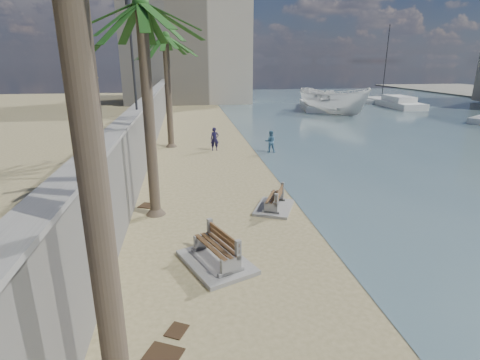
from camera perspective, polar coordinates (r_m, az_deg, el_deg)
ground_plane at (r=10.19m, az=8.94°, el=-18.44°), size 140.00×140.00×0.00m
seawall at (r=28.25m, az=-13.50°, el=8.59°), size 0.45×70.00×3.50m
wall_cap at (r=28.04m, az=-13.77°, el=12.22°), size 0.80×70.00×0.12m
end_building at (r=59.83m, az=-8.06°, el=18.49°), size 18.00×12.00×14.00m
bench_near at (r=11.62m, az=-3.65°, el=-10.75°), size 2.49×2.90×1.02m
bench_far at (r=15.81m, az=5.25°, el=-3.11°), size 2.14×2.48×0.87m
palm_mid at (r=14.66m, az=-14.88°, el=24.05°), size 5.00×5.00×8.75m
palm_back at (r=27.29m, az=-11.32°, el=20.46°), size 5.00×5.00×8.47m
pedestrian_sign at (r=9.64m, az=-22.79°, el=11.49°), size 0.78×0.07×2.40m
streetlight at (r=19.98m, az=-16.20°, el=18.95°), size 0.28×0.28×5.12m
person_a at (r=26.16m, az=-3.89°, el=6.50°), size 0.67×0.45×1.84m
person_b at (r=25.66m, az=4.66°, el=6.06°), size 0.88×0.73×1.67m
boat_cruiser at (r=46.22m, az=14.01°, el=11.81°), size 4.95×4.98×4.13m
yacht_near at (r=57.22m, az=22.25°, el=10.75°), size 3.65×11.95×1.50m
yacht_far at (r=51.09m, az=11.11°, el=11.03°), size 4.67×10.03×1.50m
sailboat_west at (r=61.08m, az=20.76°, el=11.28°), size 6.49×4.54×11.05m
debris_b at (r=9.45m, az=-9.61°, el=-21.68°), size 0.61×0.65×0.03m
debris_c at (r=16.66m, az=-13.75°, el=-3.81°), size 0.94×0.86×0.03m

